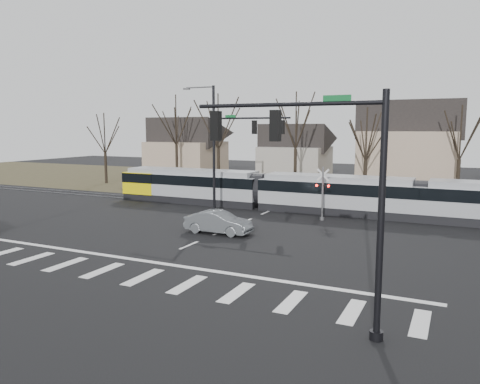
% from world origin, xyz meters
% --- Properties ---
extents(ground, '(140.00, 140.00, 0.00)m').
position_xyz_m(ground, '(0.00, 0.00, 0.00)').
color(ground, black).
extents(grass_verge, '(140.00, 28.00, 0.01)m').
position_xyz_m(grass_verge, '(0.00, 32.00, 0.01)').
color(grass_verge, '#38331E').
rests_on(grass_verge, ground).
extents(crosswalk, '(27.00, 2.60, 0.01)m').
position_xyz_m(crosswalk, '(0.00, -4.00, 0.01)').
color(crosswalk, silver).
rests_on(crosswalk, ground).
extents(stop_line, '(28.00, 0.35, 0.01)m').
position_xyz_m(stop_line, '(0.00, -1.80, 0.01)').
color(stop_line, silver).
rests_on(stop_line, ground).
extents(lane_dashes, '(0.18, 30.00, 0.01)m').
position_xyz_m(lane_dashes, '(0.00, 16.00, 0.01)').
color(lane_dashes, silver).
rests_on(lane_dashes, ground).
extents(rail_pair, '(90.00, 1.52, 0.06)m').
position_xyz_m(rail_pair, '(0.00, 15.80, 0.03)').
color(rail_pair, '#59595E').
rests_on(rail_pair, ground).
extents(tram, '(40.34, 3.00, 3.06)m').
position_xyz_m(tram, '(5.13, 16.00, 1.67)').
color(tram, gray).
rests_on(tram, ground).
extents(sedan, '(1.61, 4.48, 1.47)m').
position_xyz_m(sedan, '(0.07, 5.55, 0.73)').
color(sedan, '#585C60').
rests_on(sedan, ground).
extents(signal_pole_near_right, '(6.72, 0.44, 8.00)m').
position_xyz_m(signal_pole_near_right, '(10.11, -6.00, 5.17)').
color(signal_pole_near_right, black).
rests_on(signal_pole_near_right, ground).
extents(signal_pole_far, '(9.28, 0.44, 10.20)m').
position_xyz_m(signal_pole_far, '(-2.41, 12.50, 5.70)').
color(signal_pole_far, black).
rests_on(signal_pole_far, ground).
extents(rail_crossing_signal, '(1.08, 0.36, 4.00)m').
position_xyz_m(rail_crossing_signal, '(5.00, 12.79, 1.89)').
color(rail_crossing_signal, '#59595B').
rests_on(rail_crossing_signal, ground).
extents(tree_row, '(59.20, 7.20, 10.00)m').
position_xyz_m(tree_row, '(2.00, 26.00, 5.00)').
color(tree_row, black).
rests_on(tree_row, ground).
extents(house_a, '(9.72, 8.64, 8.60)m').
position_xyz_m(house_a, '(-20.00, 34.00, 4.46)').
color(house_a, gray).
rests_on(house_a, ground).
extents(house_b, '(8.64, 7.56, 7.65)m').
position_xyz_m(house_b, '(-5.00, 36.00, 3.97)').
color(house_b, gray).
rests_on(house_b, ground).
extents(house_c, '(10.80, 8.64, 10.10)m').
position_xyz_m(house_c, '(9.00, 33.00, 5.23)').
color(house_c, gray).
rests_on(house_c, ground).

